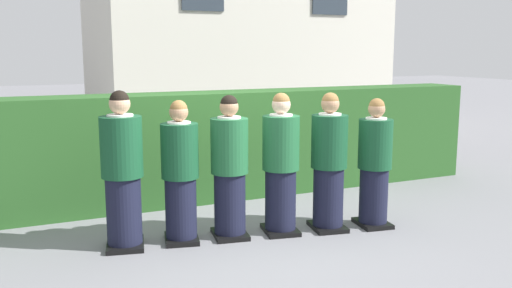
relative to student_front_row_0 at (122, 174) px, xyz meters
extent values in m
plane|color=slate|center=(1.43, -0.22, -0.80)|extent=(60.00, 60.00, 0.00)
cylinder|color=black|center=(0.00, 0.00, -0.41)|extent=(0.37, 0.37, 0.77)
cube|color=black|center=(0.00, 0.00, -0.77)|extent=(0.48, 0.55, 0.05)
cylinder|color=#144728|center=(0.00, 0.00, 0.29)|extent=(0.44, 0.44, 0.64)
cylinder|color=white|center=(0.00, 0.00, 0.61)|extent=(0.27, 0.27, 0.03)
cube|color=gold|center=(0.04, 0.20, 0.42)|extent=(0.04, 0.02, 0.28)
sphere|color=tan|center=(0.00, 0.00, 0.74)|extent=(0.22, 0.22, 0.22)
sphere|color=black|center=(0.00, 0.00, 0.78)|extent=(0.20, 0.20, 0.20)
cylinder|color=black|center=(0.60, -0.06, -0.44)|extent=(0.34, 0.34, 0.71)
cube|color=black|center=(0.60, -0.06, -0.77)|extent=(0.45, 0.51, 0.05)
cylinder|color=#144728|center=(0.60, -0.06, 0.21)|extent=(0.40, 0.40, 0.59)
cylinder|color=white|center=(0.60, -0.06, 0.51)|extent=(0.25, 0.25, 0.03)
cube|color=gold|center=(0.65, 0.12, 0.33)|extent=(0.04, 0.02, 0.26)
sphere|color=tan|center=(0.60, -0.06, 0.63)|extent=(0.20, 0.20, 0.20)
sphere|color=olive|center=(0.60, -0.06, 0.66)|extent=(0.19, 0.19, 0.19)
cylinder|color=black|center=(1.15, -0.15, -0.43)|extent=(0.35, 0.35, 0.74)
cube|color=black|center=(1.15, -0.15, -0.77)|extent=(0.44, 0.51, 0.05)
cylinder|color=#1E5B33|center=(1.15, -0.15, 0.24)|extent=(0.42, 0.42, 0.61)
cylinder|color=white|center=(1.15, -0.15, 0.55)|extent=(0.26, 0.26, 0.03)
cube|color=navy|center=(1.18, 0.05, 0.36)|extent=(0.04, 0.02, 0.27)
sphere|color=tan|center=(1.15, -0.15, 0.67)|extent=(0.21, 0.21, 0.21)
sphere|color=black|center=(1.15, -0.15, 0.71)|extent=(0.19, 0.19, 0.19)
cube|color=white|center=(1.19, 0.12, 0.15)|extent=(0.15, 0.03, 0.20)
cylinder|color=black|center=(1.73, -0.25, -0.43)|extent=(0.35, 0.35, 0.74)
cube|color=black|center=(1.73, -0.25, -0.77)|extent=(0.45, 0.52, 0.05)
cylinder|color=#1E5B33|center=(1.73, -0.25, 0.25)|extent=(0.42, 0.42, 0.61)
cylinder|color=white|center=(1.73, -0.25, 0.56)|extent=(0.26, 0.26, 0.03)
cube|color=#236038|center=(1.77, -0.05, 0.37)|extent=(0.04, 0.02, 0.27)
sphere|color=beige|center=(1.73, -0.25, 0.68)|extent=(0.21, 0.21, 0.21)
sphere|color=olive|center=(1.73, -0.25, 0.72)|extent=(0.19, 0.19, 0.19)
cube|color=white|center=(1.78, 0.02, 0.16)|extent=(0.15, 0.04, 0.20)
cylinder|color=black|center=(2.29, -0.37, -0.43)|extent=(0.35, 0.35, 0.74)
cube|color=black|center=(2.29, -0.37, -0.77)|extent=(0.45, 0.52, 0.05)
cylinder|color=#144728|center=(2.29, -0.37, 0.25)|extent=(0.42, 0.42, 0.61)
cylinder|color=white|center=(2.29, -0.37, 0.55)|extent=(0.26, 0.26, 0.03)
cube|color=gold|center=(2.33, -0.18, 0.37)|extent=(0.04, 0.02, 0.27)
sphere|color=tan|center=(2.29, -0.37, 0.67)|extent=(0.21, 0.21, 0.21)
sphere|color=olive|center=(2.29, -0.37, 0.71)|extent=(0.19, 0.19, 0.19)
cylinder|color=black|center=(2.85, -0.49, -0.45)|extent=(0.34, 0.34, 0.70)
cube|color=black|center=(2.85, -0.49, -0.77)|extent=(0.41, 0.48, 0.05)
cylinder|color=#144728|center=(2.85, -0.49, 0.20)|extent=(0.40, 0.40, 0.58)
cylinder|color=white|center=(2.85, -0.49, 0.49)|extent=(0.25, 0.25, 0.03)
cube|color=#236038|center=(2.88, -0.30, 0.31)|extent=(0.04, 0.02, 0.26)
sphere|color=tan|center=(2.85, -0.49, 0.60)|extent=(0.20, 0.20, 0.20)
sphere|color=olive|center=(2.85, -0.49, 0.64)|extent=(0.18, 0.18, 0.18)
cube|color=white|center=(2.89, -0.23, 0.11)|extent=(0.15, 0.03, 0.20)
cube|color=#285623|center=(1.43, 1.51, -0.05)|extent=(8.65, 0.70, 1.50)
cube|color=beige|center=(4.24, 7.41, 1.95)|extent=(6.69, 4.31, 5.50)
camera|label=1|loc=(-1.08, -5.73, 1.28)|focal=38.96mm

